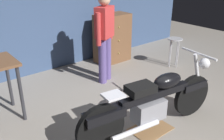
{
  "coord_description": "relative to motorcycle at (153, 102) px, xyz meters",
  "views": [
    {
      "loc": [
        -2.16,
        -1.97,
        2.14
      ],
      "look_at": [
        0.01,
        0.7,
        0.65
      ],
      "focal_mm": 39.75,
      "sensor_mm": 36.0,
      "label": 1
    }
  ],
  "objects": [
    {
      "name": "person_standing",
      "position": [
        0.47,
        1.66,
        0.48
      ],
      "size": [
        0.52,
        0.36,
        1.67
      ],
      "rotation": [
        0.0,
        0.0,
        3.59
      ],
      "color": "#594886",
      "rests_on": "ground_plane"
    },
    {
      "name": "wooden_dresser",
      "position": [
        1.26,
        2.4,
        0.1
      ],
      "size": [
        0.8,
        0.47,
        1.1
      ],
      "color": "brown",
      "rests_on": "ground_plane"
    },
    {
      "name": "drip_tray",
      "position": [
        0.0,
        0.01,
        -0.44
      ],
      "size": [
        0.56,
        0.4,
        0.01
      ],
      "primitive_type": "cube",
      "color": "olive",
      "rests_on": "ground_plane"
    },
    {
      "name": "ground_plane",
      "position": [
        -0.06,
        0.1,
        -0.45
      ],
      "size": [
        12.0,
        12.0,
        0.0
      ],
      "primitive_type": "plane",
      "color": "gray"
    },
    {
      "name": "motorcycle",
      "position": [
        0.0,
        0.0,
        0.0
      ],
      "size": [
        2.18,
        0.63,
        1.0
      ],
      "rotation": [
        0.0,
        0.0,
        -0.14
      ],
      "color": "black",
      "rests_on": "ground_plane"
    },
    {
      "name": "shop_stool",
      "position": [
        2.11,
        1.29,
        0.05
      ],
      "size": [
        0.32,
        0.32,
        0.64
      ],
      "color": "#B2B2B7",
      "rests_on": "ground_plane"
    }
  ]
}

